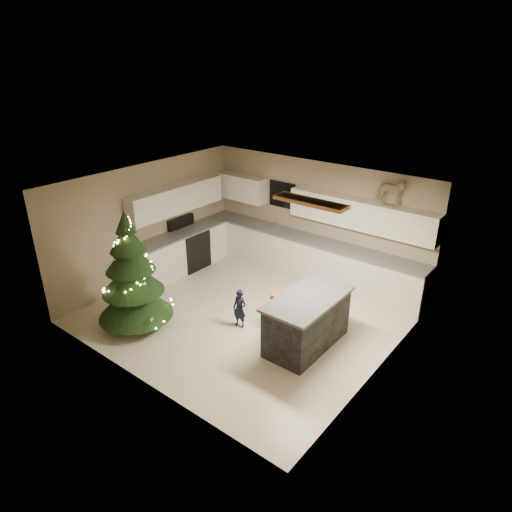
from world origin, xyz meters
name	(u,v)px	position (x,y,z in m)	size (l,w,h in m)	color
ground_plane	(245,315)	(0.00, 0.00, 0.00)	(5.50, 5.50, 0.00)	beige
room_shell	(245,232)	(0.02, 0.00, 1.75)	(5.52, 5.02, 2.61)	tan
cabinetry	(260,243)	(-0.91, 1.65, 0.76)	(5.50, 3.20, 2.00)	white
island	(307,321)	(1.46, -0.08, 0.48)	(0.90, 1.70, 0.95)	black
bar_stool	(282,302)	(0.81, 0.08, 0.55)	(0.38, 0.38, 0.73)	brown
christmas_tree	(132,280)	(-1.40, -1.51, 0.93)	(1.42, 1.37, 2.27)	#3F2816
toddler	(240,309)	(0.17, -0.36, 0.38)	(0.28, 0.18, 0.75)	black
rocking_horse	(390,192)	(1.71, 2.33, 2.28)	(0.64, 0.36, 0.54)	brown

